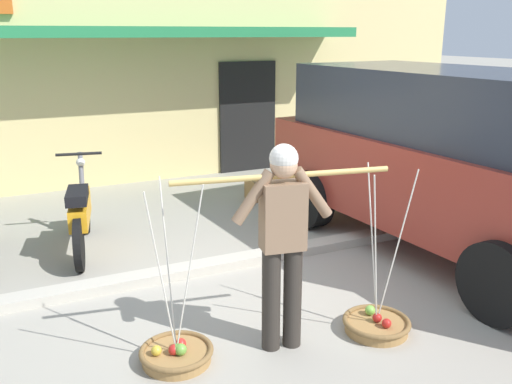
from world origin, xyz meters
The scene contains 9 objects.
ground_plane centered at (0.00, 0.00, 0.00)m, with size 90.00×90.00×0.00m, color #9E998C.
sidewalk_curb centered at (0.00, 0.70, 0.05)m, with size 20.00×0.24×0.10m, color #BAB4A5.
fruit_vendor centered at (-0.23, -0.97, 0.98)m, with size 1.71×0.34×1.70m.
fruit_basket_left_side centered at (0.62, -1.12, 0.08)m, with size 0.58×0.58×1.45m.
fruit_basket_right_side centered at (-1.08, -0.82, 0.08)m, with size 0.58×0.58×1.45m.
motorcycle_second_in_row centered at (-1.37, 1.88, 0.45)m, with size 0.58×1.80×1.09m.
parked_truck centered at (2.53, 0.12, 1.13)m, with size 2.42×4.92×2.10m.
storefront_building centered at (0.10, 7.20, 2.10)m, with size 13.00×6.00×4.20m.
wooden_crate centered at (1.48, 2.90, 0.16)m, with size 0.44×0.36×0.32m, color olive.
Camera 1 is at (-2.16, -4.54, 2.49)m, focal length 38.90 mm.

